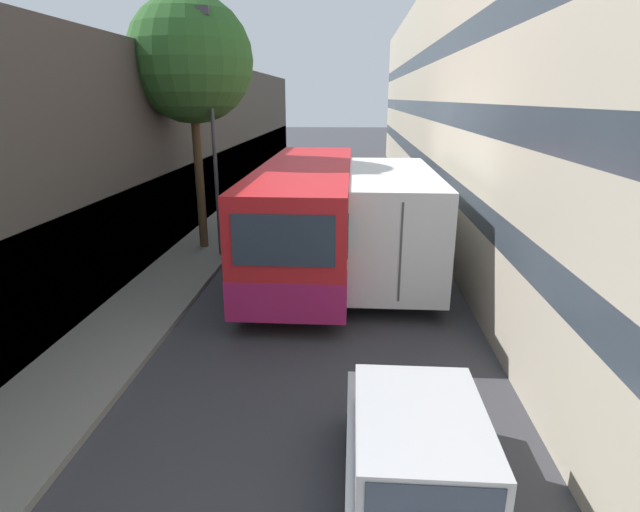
{
  "coord_description": "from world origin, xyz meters",
  "views": [
    {
      "loc": [
        0.8,
        -1.12,
        4.99
      ],
      "look_at": [
        0.11,
        9.52,
        1.6
      ],
      "focal_mm": 28.0,
      "sensor_mm": 36.0,
      "label": 1
    }
  ],
  "objects_px": {
    "bus": "(307,213)",
    "street_lamp": "(211,93)",
    "box_truck": "(388,214)",
    "street_tree_left": "(191,60)",
    "car_hatchback": "(419,469)",
    "panel_van": "(319,171)"
  },
  "relations": [
    {
      "from": "street_lamp",
      "to": "street_tree_left",
      "type": "xyz_separation_m",
      "value": [
        -0.81,
        0.89,
        0.95
      ]
    },
    {
      "from": "box_truck",
      "to": "car_hatchback",
      "type": "bearing_deg",
      "value": -91.29
    },
    {
      "from": "box_truck",
      "to": "street_lamp",
      "type": "xyz_separation_m",
      "value": [
        -5.31,
        0.45,
        3.47
      ]
    },
    {
      "from": "bus",
      "to": "street_tree_left",
      "type": "distance_m",
      "value": 5.92
    },
    {
      "from": "car_hatchback",
      "to": "bus",
      "type": "distance_m",
      "value": 10.02
    },
    {
      "from": "car_hatchback",
      "to": "panel_van",
      "type": "distance_m",
      "value": 23.2
    },
    {
      "from": "panel_van",
      "to": "street_lamp",
      "type": "relative_size",
      "value": 0.61
    },
    {
      "from": "box_truck",
      "to": "panel_van",
      "type": "relative_size",
      "value": 2.02
    },
    {
      "from": "car_hatchback",
      "to": "street_lamp",
      "type": "relative_size",
      "value": 0.54
    },
    {
      "from": "box_truck",
      "to": "street_lamp",
      "type": "distance_m",
      "value": 6.36
    },
    {
      "from": "box_truck",
      "to": "street_tree_left",
      "type": "distance_m",
      "value": 7.67
    },
    {
      "from": "bus",
      "to": "street_lamp",
      "type": "height_order",
      "value": "street_lamp"
    },
    {
      "from": "car_hatchback",
      "to": "street_lamp",
      "type": "distance_m",
      "value": 12.26
    },
    {
      "from": "street_tree_left",
      "to": "panel_van",
      "type": "bearing_deg",
      "value": 75.14
    },
    {
      "from": "bus",
      "to": "panel_van",
      "type": "bearing_deg",
      "value": 92.24
    },
    {
      "from": "bus",
      "to": "box_truck",
      "type": "distance_m",
      "value": 2.45
    },
    {
      "from": "bus",
      "to": "box_truck",
      "type": "bearing_deg",
      "value": 1.77
    },
    {
      "from": "bus",
      "to": "street_lamp",
      "type": "xyz_separation_m",
      "value": [
        -2.86,
        0.52,
        3.47
      ]
    },
    {
      "from": "box_truck",
      "to": "panel_van",
      "type": "distance_m",
      "value": 13.57
    },
    {
      "from": "bus",
      "to": "street_lamp",
      "type": "bearing_deg",
      "value": 169.62
    },
    {
      "from": "bus",
      "to": "panel_van",
      "type": "relative_size",
      "value": 2.32
    },
    {
      "from": "box_truck",
      "to": "street_tree_left",
      "type": "bearing_deg",
      "value": 167.64
    }
  ]
}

